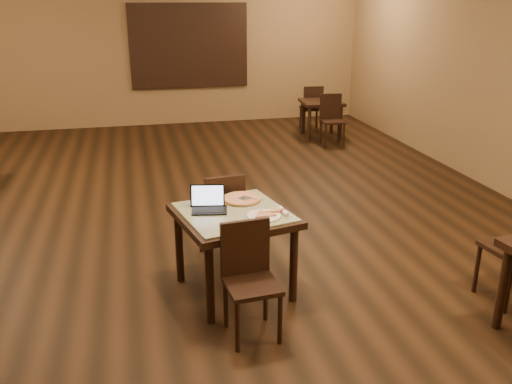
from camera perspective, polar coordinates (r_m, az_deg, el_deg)
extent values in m
plane|color=black|center=(6.66, -5.84, -2.11)|extent=(10.00, 10.00, 0.00)
cube|color=olive|center=(11.20, -9.69, 14.61)|extent=(8.00, 0.02, 3.00)
cube|color=olive|center=(1.68, 16.97, -17.17)|extent=(8.00, 0.02, 3.00)
cube|color=olive|center=(7.82, 24.76, 10.89)|extent=(0.02, 10.00, 3.00)
cube|color=#26518D|center=(11.21, -7.05, 14.99)|extent=(2.20, 0.04, 1.50)
cube|color=black|center=(11.19, -7.04, 14.98)|extent=(2.34, 0.02, 1.64)
cylinder|color=black|center=(4.35, -4.89, -9.56)|extent=(0.07, 0.07, 0.71)
cylinder|color=black|center=(4.98, -8.09, -5.63)|extent=(0.07, 0.07, 0.71)
cylinder|color=black|center=(4.63, 3.97, -7.54)|extent=(0.07, 0.07, 0.71)
cylinder|color=black|center=(5.24, -0.16, -4.11)|extent=(0.07, 0.07, 0.71)
cube|color=black|center=(4.63, -2.35, -2.54)|extent=(1.10, 1.10, 0.06)
cube|color=#1B25AF|center=(4.62, -2.36, -2.14)|extent=(1.00, 1.00, 0.02)
cylinder|color=black|center=(4.08, -1.96, -14.04)|extent=(0.04, 0.04, 0.42)
cylinder|color=black|center=(4.35, -3.21, -11.70)|extent=(0.04, 0.04, 0.42)
cylinder|color=black|center=(4.17, 2.55, -13.24)|extent=(0.04, 0.04, 0.42)
cylinder|color=black|center=(4.44, 1.02, -11.01)|extent=(0.04, 0.04, 0.42)
cube|color=black|center=(4.14, -0.41, -9.82)|extent=(0.42, 0.42, 0.04)
cube|color=black|center=(4.18, -1.16, -5.82)|extent=(0.39, 0.07, 0.44)
cylinder|color=black|center=(5.66, -2.53, -3.84)|extent=(0.04, 0.04, 0.42)
cylinder|color=black|center=(5.37, -1.45, -5.20)|extent=(0.04, 0.04, 0.42)
cylinder|color=black|center=(5.58, -5.84, -4.30)|extent=(0.04, 0.04, 0.42)
cylinder|color=black|center=(5.28, -4.93, -5.71)|extent=(0.04, 0.04, 0.42)
cube|color=black|center=(5.38, -3.74, -2.53)|extent=(0.44, 0.44, 0.04)
cube|color=black|center=(5.13, -3.24, -0.73)|extent=(0.39, 0.08, 0.45)
cube|color=black|center=(4.63, -4.91, -1.93)|extent=(0.33, 0.26, 0.01)
cube|color=black|center=(4.69, -5.13, -0.38)|extent=(0.30, 0.10, 0.20)
cube|color=#B4BEE4|center=(4.68, -5.13, -0.37)|extent=(0.27, 0.08, 0.17)
cylinder|color=white|center=(4.49, 0.84, -2.54)|extent=(0.28, 0.28, 0.02)
cylinder|color=silver|center=(4.85, -1.51, -0.85)|extent=(0.33, 0.33, 0.01)
cylinder|color=beige|center=(4.85, -1.51, -0.72)|extent=(0.33, 0.33, 0.02)
torus|color=#D28443|center=(4.85, -1.51, -0.67)|extent=(0.35, 0.35, 0.02)
cube|color=silver|center=(4.83, -1.23, -0.66)|extent=(0.19, 0.23, 0.01)
cylinder|color=white|center=(4.57, 2.91, -2.03)|extent=(0.05, 0.18, 0.04)
cylinder|color=#B21529|center=(4.57, 2.91, -2.03)|extent=(0.04, 0.03, 0.04)
cylinder|color=black|center=(9.84, 5.63, 7.12)|extent=(0.06, 0.06, 0.65)
cylinder|color=black|center=(10.39, 4.87, 7.84)|extent=(0.06, 0.06, 0.65)
cylinder|color=black|center=(9.99, 8.90, 7.18)|extent=(0.06, 0.06, 0.65)
cylinder|color=black|center=(10.53, 7.99, 7.88)|extent=(0.06, 0.06, 0.65)
cube|color=black|center=(10.12, 6.92, 9.35)|extent=(0.79, 0.79, 0.05)
cylinder|color=black|center=(9.47, 7.32, 5.83)|extent=(0.04, 0.04, 0.41)
cylinder|color=black|center=(9.78, 6.82, 6.29)|extent=(0.04, 0.04, 0.41)
cylinder|color=black|center=(9.57, 9.22, 5.87)|extent=(0.04, 0.04, 0.41)
cylinder|color=black|center=(9.87, 8.66, 6.33)|extent=(0.04, 0.04, 0.41)
cube|color=black|center=(9.62, 8.07, 7.37)|extent=(0.41, 0.41, 0.04)
cube|color=black|center=(9.74, 7.85, 8.95)|extent=(0.38, 0.07, 0.44)
cylinder|color=black|center=(10.95, 6.39, 7.77)|extent=(0.04, 0.04, 0.41)
cylinder|color=black|center=(10.64, 6.82, 7.40)|extent=(0.04, 0.04, 0.41)
cylinder|color=black|center=(10.87, 4.70, 7.74)|extent=(0.04, 0.04, 0.41)
cylinder|color=black|center=(10.56, 5.09, 7.37)|extent=(0.04, 0.04, 0.41)
cube|color=black|center=(10.71, 5.79, 8.74)|extent=(0.41, 0.41, 0.04)
cube|color=black|center=(10.50, 6.06, 9.82)|extent=(0.38, 0.07, 0.44)
cylinder|color=black|center=(4.68, 24.54, -9.14)|extent=(0.07, 0.07, 0.72)
cylinder|color=black|center=(5.43, 25.11, -6.69)|extent=(0.04, 0.04, 0.46)
cylinder|color=black|center=(5.19, 22.23, -7.48)|extent=(0.04, 0.04, 0.46)
cylinder|color=black|center=(4.97, 25.01, -9.18)|extent=(0.04, 0.04, 0.46)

